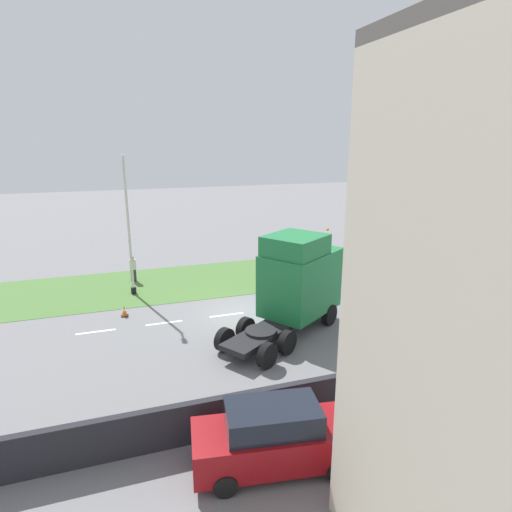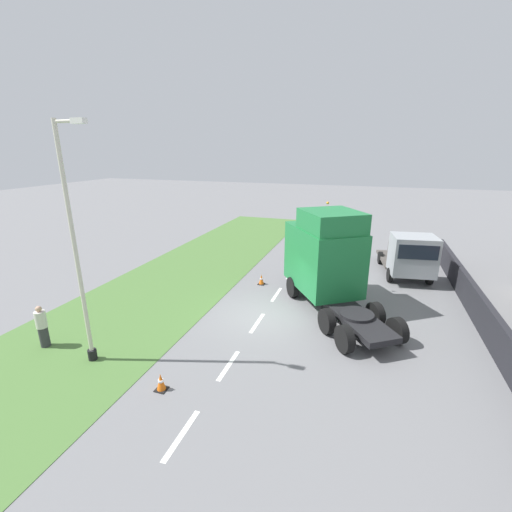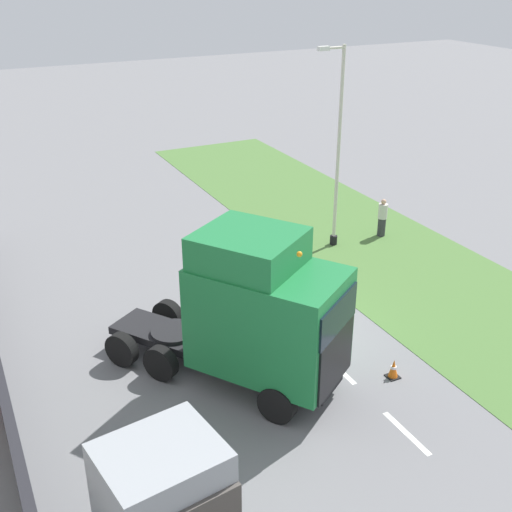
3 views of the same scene
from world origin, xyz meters
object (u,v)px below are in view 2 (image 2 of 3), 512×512
lorry_cab (326,258)px  flatbed_truck (410,256)px  lamp_post (79,259)px  pedestrian (42,327)px  traffic_cone_trailing (261,279)px  traffic_cone_lead (161,382)px

lorry_cab → flatbed_truck: bearing=14.5°
lorry_cab → lamp_post: (-7.11, -7.29, 1.47)m
pedestrian → traffic_cone_trailing: bearing=55.4°
lorry_cab → traffic_cone_trailing: 4.38m
lamp_post → flatbed_truck: bearing=46.8°
pedestrian → traffic_cone_lead: size_ratio=2.90×
lorry_cab → pedestrian: size_ratio=4.16×
lamp_post → traffic_cone_lead: bearing=-11.1°
traffic_cone_lead → traffic_cone_trailing: (0.34, 9.33, 0.00)m
lorry_cab → traffic_cone_lead: 9.07m
lorry_cab → lamp_post: bearing=-168.4°
flatbed_truck → traffic_cone_lead: flatbed_truck is taller
traffic_cone_lead → flatbed_truck: bearing=57.3°
flatbed_truck → traffic_cone_trailing: bearing=14.6°
flatbed_truck → traffic_cone_lead: 15.02m
traffic_cone_lead → traffic_cone_trailing: bearing=87.9°
lamp_post → traffic_cone_trailing: bearing=68.1°
traffic_cone_trailing → traffic_cone_lead: bearing=-92.1°
pedestrian → flatbed_truck: bearing=40.9°
lamp_post → traffic_cone_lead: 4.76m
lamp_post → traffic_cone_lead: size_ratio=13.91×
flatbed_truck → pedestrian: size_ratio=3.42×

